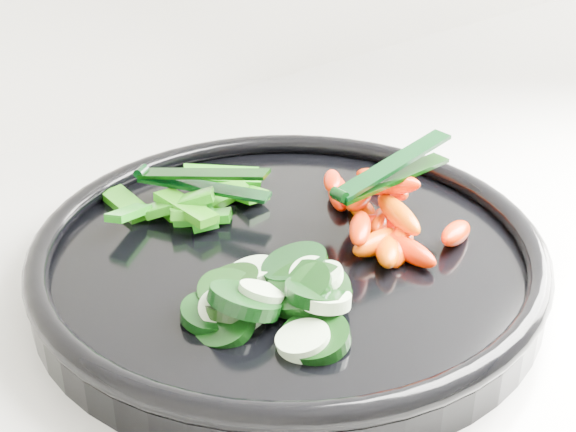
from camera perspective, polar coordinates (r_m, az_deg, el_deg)
counter at (r=1.24m, az=18.00°, el=-12.40°), size 2.02×0.62×0.93m
veggie_tray at (r=0.59m, az=0.00°, el=-2.94°), size 0.48×0.48×0.04m
cucumber_pile at (r=0.52m, az=-1.30°, el=-5.88°), size 0.12×0.14×0.04m
carrot_pile at (r=0.61m, az=6.68°, el=0.18°), size 0.12×0.15×0.06m
pepper_pile at (r=0.64m, az=-6.71°, el=0.97°), size 0.15×0.11×0.04m
tong_carrot at (r=0.60m, az=7.26°, el=3.11°), size 0.11×0.02×0.02m
tong_pepper at (r=0.64m, az=-6.36°, el=2.58°), size 0.07×0.11×0.02m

